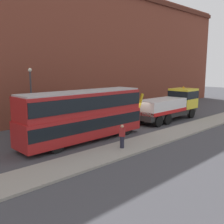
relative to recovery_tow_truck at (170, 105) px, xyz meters
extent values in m
plane|color=#424247|center=(-5.84, 0.41, -1.76)|extent=(120.00, 120.00, 0.00)
cube|color=gray|center=(-5.84, -3.79, -1.68)|extent=(60.00, 2.80, 0.15)
cube|color=brown|center=(-5.84, 8.59, 6.24)|extent=(60.00, 1.20, 16.00)
cube|color=#2D2D2D|center=(-0.48, -0.01, -0.90)|extent=(9.03, 2.33, 0.55)
cube|color=yellow|center=(2.72, 0.04, 0.52)|extent=(2.64, 2.64, 2.30)
cube|color=black|center=(2.72, 0.04, 0.97)|extent=(2.66, 2.66, 0.90)
cube|color=silver|center=(-1.78, -0.02, 0.07)|extent=(6.13, 2.68, 1.40)
cube|color=red|center=(-1.78, -0.02, -0.45)|extent=(6.14, 2.73, 0.36)
cylinder|color=#B79914|center=(-5.49, -0.07, 0.37)|extent=(1.24, 0.30, 2.52)
sphere|color=orange|center=(2.72, 0.04, 1.79)|extent=(0.24, 0.24, 0.24)
cylinder|color=black|center=(2.80, 1.15, -1.18)|extent=(1.16, 0.36, 1.16)
cylinder|color=black|center=(2.83, -1.07, -1.18)|extent=(1.16, 0.36, 1.16)
cylinder|color=black|center=(-2.20, 1.08, -1.18)|extent=(1.16, 0.36, 1.16)
cylinder|color=black|center=(-2.17, -1.14, -1.18)|extent=(1.16, 0.36, 1.16)
cylinder|color=black|center=(-3.80, 1.06, -1.18)|extent=(1.16, 0.36, 1.16)
cylinder|color=black|center=(-3.77, -1.16, -1.18)|extent=(1.16, 0.36, 1.16)
cube|color=#AD1E1E|center=(-12.19, -0.01, -0.47)|extent=(11.03, 2.65, 1.90)
cube|color=#AD1E1E|center=(-12.19, -0.01, 1.33)|extent=(10.81, 2.55, 1.70)
cube|color=black|center=(-12.19, -0.01, -0.22)|extent=(10.92, 2.70, 0.90)
cube|color=black|center=(-12.19, -0.01, 1.43)|extent=(10.70, 2.70, 1.00)
cube|color=#B2B2B2|center=(-12.19, -0.01, 2.24)|extent=(10.59, 2.44, 0.12)
cube|color=yellow|center=(-6.67, 0.07, 0.78)|extent=(0.08, 1.50, 0.44)
cylinder|color=black|center=(-8.31, 1.13, -1.24)|extent=(1.04, 0.31, 1.04)
cylinder|color=black|center=(-8.28, -1.03, -1.24)|extent=(1.04, 0.31, 1.04)
cylinder|color=black|center=(-15.51, 1.03, -1.24)|extent=(1.04, 0.31, 1.04)
cylinder|color=black|center=(-15.48, -1.13, -1.24)|extent=(1.04, 0.31, 1.04)
cylinder|color=#232333|center=(-11.69, -3.75, -1.18)|extent=(0.41, 0.41, 0.85)
cube|color=maroon|center=(-11.69, -3.75, -0.45)|extent=(0.43, 0.48, 0.62)
sphere|color=tan|center=(-11.69, -3.75, -0.02)|extent=(0.24, 0.24, 0.24)
cylinder|color=#38383D|center=(-13.43, 6.39, 0.99)|extent=(0.16, 0.16, 5.50)
sphere|color=#EAE5C6|center=(-13.43, 6.39, 3.89)|extent=(0.36, 0.36, 0.36)
camera|label=1|loc=(-24.53, -16.10, 4.05)|focal=41.22mm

